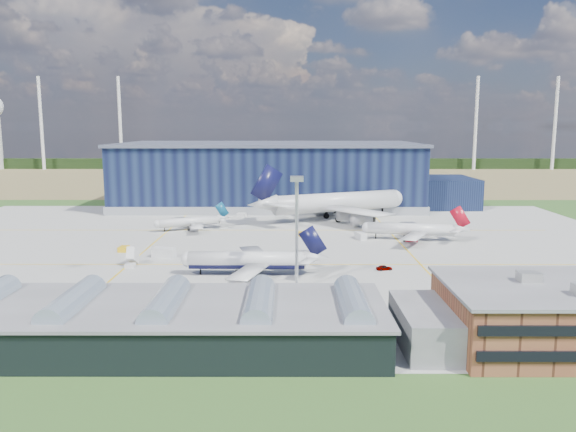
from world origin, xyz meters
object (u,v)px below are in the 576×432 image
object	(u,v)px
gse_tug_b	(124,249)
gse_cart_a	(356,224)
light_mast_center	(297,214)
gse_van_a	(164,253)
gse_cart_b	(242,215)
airliner_regional	(189,217)
car_a	(384,268)
gse_tug_c	(301,234)
car_b	(322,290)
airliner_widebody	(337,192)
gse_van_b	(361,236)
airliner_navy	(247,251)
airliner_red	(410,223)
airstair	(133,259)
hangar	(276,177)

from	to	relation	value
gse_tug_b	gse_cart_a	bearing A→B (deg)	35.63
gse_tug_b	light_mast_center	bearing A→B (deg)	-31.81
gse_van_a	gse_cart_b	distance (m)	66.08
airliner_regional	car_a	size ratio (longest dim) A/B	6.84
airliner_regional	gse_tug_c	bearing A→B (deg)	139.33
light_mast_center	gse_van_a	world-z (taller)	light_mast_center
gse_cart_a	car_b	xyz separation A→B (m)	(-15.57, -75.78, -0.13)
airliner_widebody	gse_van_b	bearing A→B (deg)	-107.46
gse_van_a	gse_tug_c	world-z (taller)	gse_van_a
airliner_navy	airliner_red	distance (m)	58.96
light_mast_center	airliner_red	xyz separation A→B (m)	(33.61, 49.32, -10.32)
airstair	gse_tug_b	bearing A→B (deg)	113.97
hangar	car_a	bearing A→B (deg)	-75.95
hangar	gse_tug_b	distance (m)	98.98
light_mast_center	car_a	bearing A→B (deg)	35.80
hangar	airliner_widebody	size ratio (longest dim) A/B	2.38
airliner_red	car_a	bearing A→B (deg)	80.29
airliner_widebody	gse_cart_a	xyz separation A→B (m)	(5.28, -12.08, -9.22)
hangar	gse_cart_a	xyz separation A→B (m)	(27.82, -51.88, -10.92)
gse_tug_b	gse_cart_a	xyz separation A→B (m)	(65.95, 38.80, -0.02)
airliner_regional	airliner_navy	bearing A→B (deg)	87.56
airliner_red	airliner_widebody	size ratio (longest dim) A/B	0.52
gse_tug_c	airliner_navy	bearing A→B (deg)	-126.24
airliner_regional	car_b	size ratio (longest dim) A/B	7.30
gse_tug_b	airliner_red	bearing A→B (deg)	16.06
airliner_navy	airliner_regional	size ratio (longest dim) A/B	1.32
light_mast_center	car_b	distance (m)	15.96
airliner_widebody	airliner_red	bearing A→B (deg)	-87.18
car_a	airliner_red	bearing A→B (deg)	-33.35
airliner_widebody	gse_cart_b	world-z (taller)	airliner_widebody
car_b	airstair	bearing A→B (deg)	83.18
gse_tug_c	car_a	size ratio (longest dim) A/B	0.80
gse_van_a	gse_cart_a	world-z (taller)	gse_van_a
gse_tug_b	airliner_navy	bearing A→B (deg)	-29.13
gse_van_b	car_b	distance (m)	55.21
hangar	gse_tug_c	xyz separation A→B (m)	(9.27, -69.28, -10.97)
gse_tug_b	airstair	xyz separation A→B (m)	(6.48, -14.53, 0.78)
gse_tug_c	car_b	world-z (taller)	gse_tug_c
car_b	gse_cart_b	bearing A→B (deg)	34.46
gse_cart_b	gse_van_b	bearing A→B (deg)	-121.76
airstair	car_b	size ratio (longest dim) A/B	1.36
airliner_regional	gse_tug_b	bearing A→B (deg)	44.68
car_b	airliner_navy	bearing A→B (deg)	70.03
airliner_red	gse_van_a	world-z (taller)	airliner_red
airliner_widebody	airliner_navy	bearing A→B (deg)	-133.73
airstair	car_a	xyz separation A→B (m)	(59.21, -4.90, -0.87)
gse_van_a	car_a	size ratio (longest dim) A/B	1.57
airliner_navy	gse_tug_c	size ratio (longest dim) A/B	11.24
gse_van_b	hangar	bearing A→B (deg)	92.68
airliner_red	gse_cart_a	world-z (taller)	airliner_red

